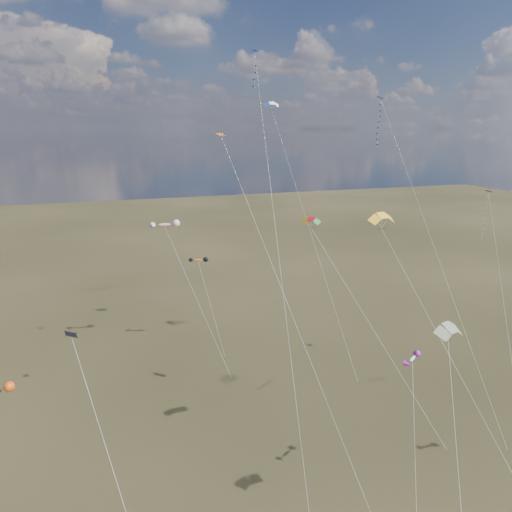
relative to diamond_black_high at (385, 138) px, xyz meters
name	(u,v)px	position (x,y,z in m)	size (l,w,h in m)	color
ground	(317,498)	(-21.08, -24.46, -32.43)	(400.00, 400.00, 0.00)	black
diamond_black_high	(385,138)	(0.00, 0.00, 0.00)	(2.08, 27.67, 37.99)	black
diamond_navy_tall	(258,100)	(-18.32, 0.76, 4.67)	(5.83, 31.79, 43.38)	#0F0E53
diamond_black_mid	(99,424)	(-39.42, -26.56, -18.61)	(5.91, 15.57, 19.20)	black
diamond_navy_right	(487,224)	(10.73, -9.04, -11.12)	(5.37, 14.66, 25.74)	#080847
diamond_orange_center	(270,259)	(-22.61, -15.31, -11.23)	(8.58, 20.97, 33.18)	#D3621B
parafoil_yellow	(383,216)	(-12.64, -19.30, -6.87)	(10.31, 15.46, 26.34)	yellow
parafoil_blue_white	(272,105)	(-12.24, 11.94, 4.64)	(6.75, 20.80, 37.95)	#203EAD
parafoil_striped	(450,328)	(-12.93, -29.75, -13.89)	(7.95, 13.83, 19.29)	#EEB011
parafoil_tricolor	(312,221)	(-14.99, -8.75, -9.11)	(11.46, 15.65, 24.04)	#D19906
novelty_orange_black	(198,260)	(-24.35, 12.33, -18.84)	(3.64, 8.16, 14.12)	#C35B19
novelty_white_purple	(413,360)	(-11.80, -24.47, -19.50)	(5.18, 8.72, 13.35)	silver
novelty_redwhite_stripe	(165,225)	(-29.08, 13.83, -13.12)	(8.26, 16.13, 20.01)	red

